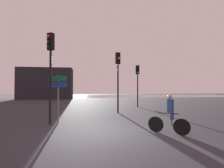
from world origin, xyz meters
TOP-DOWN VIEW (x-y plane):
  - ground_plane at (0.00, 0.00)m, footprint 120.00×120.00m
  - water_strip at (0.00, 37.53)m, footprint 80.00×16.00m
  - distant_building at (-9.03, 27.53)m, footprint 9.84×4.00m
  - traffic_light_far_right at (3.91, 10.08)m, footprint 0.36×0.38m
  - traffic_light_near_left at (-3.19, 2.14)m, footprint 0.41×0.42m
  - traffic_light_center at (1.11, 5.99)m, footprint 0.39×0.41m
  - direction_sign_post at (-2.84, 2.41)m, footprint 1.01×0.49m
  - cyclist at (2.08, -0.61)m, footprint 1.33×1.14m

SIDE VIEW (x-z plane):
  - ground_plane at x=0.00m, z-range 0.00..0.00m
  - water_strip at x=0.00m, z-range 0.00..0.01m
  - cyclist at x=2.08m, z-range 0.01..1.63m
  - direction_sign_post at x=-2.84m, z-range 0.49..3.09m
  - distant_building at x=-9.03m, z-range 0.00..5.84m
  - traffic_light_far_right at x=3.91m, z-range 0.85..5.14m
  - traffic_light_center at x=1.11m, z-range 0.90..5.60m
  - traffic_light_near_left at x=-3.19m, z-range 0.91..5.70m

